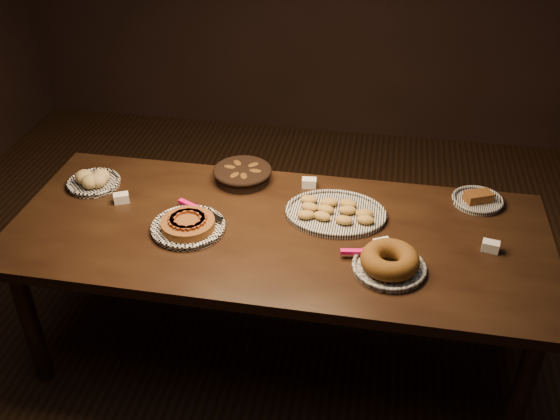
% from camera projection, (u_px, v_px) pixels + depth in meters
% --- Properties ---
extents(ground, '(5.00, 5.00, 0.00)m').
position_uv_depth(ground, '(278.00, 348.00, 3.19)').
color(ground, black).
rests_on(ground, ground).
extents(buffet_table, '(2.40, 1.00, 0.75)m').
position_uv_depth(buffet_table, '(277.00, 242.00, 2.82)').
color(buffet_table, black).
rests_on(buffet_table, ground).
extents(apple_tart_plate, '(0.33, 0.36, 0.06)m').
position_uv_depth(apple_tart_plate, '(188.00, 225.00, 2.76)').
color(apple_tart_plate, white).
rests_on(apple_tart_plate, buffet_table).
extents(madeleine_platter, '(0.46, 0.38, 0.05)m').
position_uv_depth(madeleine_platter, '(335.00, 212.00, 2.85)').
color(madeleine_platter, black).
rests_on(madeleine_platter, buffet_table).
extents(bundt_cake_plate, '(0.36, 0.30, 0.10)m').
position_uv_depth(bundt_cake_plate, '(389.00, 262.00, 2.52)').
color(bundt_cake_plate, black).
rests_on(bundt_cake_plate, buffet_table).
extents(croissant_basket, '(0.31, 0.31, 0.07)m').
position_uv_depth(croissant_basket, '(242.00, 173.00, 3.10)').
color(croissant_basket, black).
rests_on(croissant_basket, buffet_table).
extents(bread_roll_plate, '(0.26, 0.26, 0.08)m').
position_uv_depth(bread_roll_plate, '(94.00, 181.00, 3.06)').
color(bread_roll_plate, white).
rests_on(bread_roll_plate, buffet_table).
extents(loaf_plate, '(0.24, 0.24, 0.06)m').
position_uv_depth(loaf_plate, '(478.00, 200.00, 2.94)').
color(loaf_plate, black).
rests_on(loaf_plate, buffet_table).
extents(tent_cards, '(1.76, 0.50, 0.04)m').
position_uv_depth(tent_cards, '(297.00, 217.00, 2.81)').
color(tent_cards, white).
rests_on(tent_cards, buffet_table).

